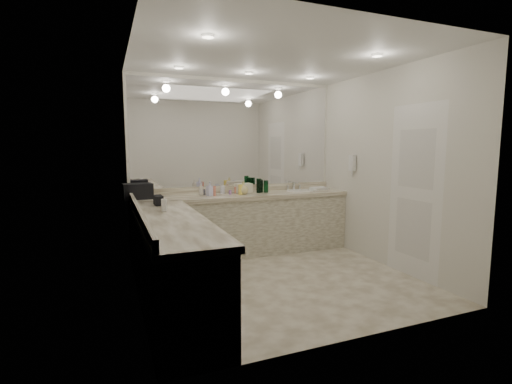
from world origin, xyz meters
name	(u,v)px	position (x,y,z in m)	size (l,w,h in m)	color
floor	(277,279)	(0.00, 0.00, 0.00)	(3.20, 3.20, 0.00)	beige
ceiling	(279,56)	(0.00, 0.00, 2.60)	(3.20, 3.20, 0.00)	white
wall_back	(236,166)	(0.00, 1.50, 1.30)	(3.20, 0.02, 2.60)	silver
wall_left	(134,176)	(-1.60, 0.00, 1.30)	(0.02, 3.00, 2.60)	silver
wall_right	(387,169)	(1.60, 0.00, 1.30)	(0.02, 3.00, 2.60)	silver
vanity_back_base	(243,226)	(0.00, 1.20, 0.42)	(3.20, 0.60, 0.84)	beige
vanity_back_top	(243,196)	(0.00, 1.19, 0.87)	(3.20, 0.64, 0.06)	beige
vanity_left_base	(172,266)	(-1.30, -0.30, 0.42)	(0.60, 2.40, 0.84)	beige
vanity_left_top	(172,221)	(-1.29, -0.30, 0.87)	(0.64, 2.42, 0.06)	beige
backsplash_back	(237,188)	(0.00, 1.48, 0.95)	(3.20, 0.04, 0.10)	beige
backsplash_left	(138,210)	(-1.58, 0.00, 0.95)	(0.04, 3.00, 0.10)	beige
mirror_back	(236,135)	(0.00, 1.49, 1.77)	(3.12, 0.01, 1.55)	white
mirror_left	(134,128)	(-1.59, 0.00, 1.77)	(0.01, 2.92, 1.55)	white
sink	(300,191)	(0.95, 1.20, 0.90)	(0.44, 0.44, 0.03)	white
faucet	(294,185)	(0.95, 1.41, 0.97)	(0.24, 0.16, 0.14)	silver
wall_phone	(352,163)	(1.56, 0.70, 1.35)	(0.06, 0.10, 0.24)	white
door	(415,192)	(1.59, -0.50, 1.05)	(0.02, 0.82, 2.10)	white
black_toiletry_bag	(138,191)	(-1.49, 1.22, 1.01)	(0.38, 0.24, 0.22)	black
black_bag_spill	(158,200)	(-1.30, 0.59, 0.96)	(0.09, 0.20, 0.11)	black
cream_cosmetic_case	(244,188)	(0.04, 1.29, 0.97)	(0.24, 0.15, 0.14)	beige
hand_towel	(319,188)	(1.31, 1.23, 0.92)	(0.26, 0.17, 0.04)	white
lotion_left	(164,205)	(-1.30, 0.12, 0.97)	(0.06, 0.06, 0.13)	white
soap_bottle_a	(201,189)	(-0.62, 1.27, 0.99)	(0.07, 0.07, 0.18)	silver
soap_bottle_b	(210,189)	(-0.51, 1.17, 1.00)	(0.09, 0.09, 0.20)	silver
soap_bottle_c	(243,188)	(-0.02, 1.15, 1.00)	(0.15, 0.15, 0.19)	#DECE88
green_bottle_0	(261,186)	(0.30, 1.26, 0.99)	(0.07, 0.07, 0.19)	#0D4920
green_bottle_1	(260,186)	(0.32, 1.32, 1.00)	(0.06, 0.06, 0.20)	#0D4920
green_bottle_2	(259,186)	(0.26, 1.22, 1.01)	(0.07, 0.07, 0.22)	#0D4920
green_bottle_3	(266,186)	(0.37, 1.22, 0.99)	(0.07, 0.07, 0.18)	#0D4920
green_bottle_4	(260,186)	(0.28, 1.24, 1.00)	(0.06, 0.06, 0.19)	#0D4920
amenity_bottle_0	(203,192)	(-0.57, 1.31, 0.94)	(0.06, 0.06, 0.08)	#3F3F4C
amenity_bottle_1	(230,192)	(-0.20, 1.21, 0.93)	(0.04, 0.04, 0.06)	#9966B2
amenity_bottle_2	(214,191)	(-0.46, 1.14, 0.97)	(0.04, 0.04, 0.14)	#E57F66
amenity_bottle_3	(244,188)	(0.04, 1.24, 0.97)	(0.06, 0.06, 0.15)	silver
amenity_bottle_4	(236,190)	(-0.08, 1.30, 0.95)	(0.04, 0.04, 0.10)	#E57F66
amenity_bottle_5	(240,190)	(-0.07, 1.13, 0.97)	(0.06, 0.06, 0.15)	#F2D84C
amenity_bottle_6	(222,190)	(-0.27, 1.35, 0.96)	(0.07, 0.07, 0.11)	silver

